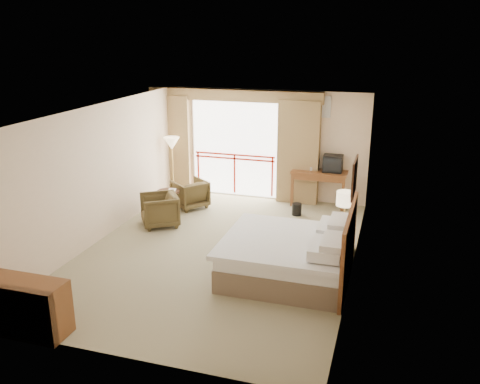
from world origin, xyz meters
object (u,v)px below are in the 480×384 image
(armchair_near, at_px, (160,225))
(wastebasket, at_px, (297,209))
(armchair_far, at_px, (190,207))
(side_table, at_px, (169,198))
(desk, at_px, (320,178))
(nightstand, at_px, (342,237))
(tv, at_px, (333,164))
(floor_lamp, at_px, (172,146))
(table_lamp, at_px, (345,199))
(dresser, at_px, (26,307))
(bed, at_px, (290,256))

(armchair_near, bearing_deg, wastebasket, 84.68)
(armchair_far, xyz_separation_m, side_table, (-0.28, -0.60, 0.38))
(desk, bearing_deg, armchair_near, -139.39)
(nightstand, bearing_deg, armchair_near, -179.36)
(desk, xyz_separation_m, side_table, (-3.19, -1.73, -0.28))
(nightstand, relative_size, side_table, 1.06)
(tv, distance_m, side_table, 3.93)
(tv, height_order, floor_lamp, floor_lamp)
(table_lamp, bearing_deg, nightstand, -90.00)
(nightstand, distance_m, table_lamp, 0.75)
(armchair_near, xyz_separation_m, dresser, (0.02, -4.28, 0.39))
(bed, xyz_separation_m, tv, (0.20, 3.88, 0.68))
(armchair_far, distance_m, floor_lamp, 1.63)
(tv, bearing_deg, table_lamp, -83.73)
(nightstand, bearing_deg, wastebasket, 128.95)
(dresser, bearing_deg, side_table, 87.92)
(armchair_near, distance_m, dresser, 4.30)
(wastebasket, xyz_separation_m, armchair_near, (-2.72, -1.51, -0.14))
(bed, height_order, armchair_near, bed)
(tv, height_order, wastebasket, tv)
(armchair_near, bearing_deg, dresser, -33.97)
(table_lamp, height_order, armchair_near, table_lamp)
(armchair_far, relative_size, dresser, 0.62)
(nightstand, xyz_separation_m, tv, (-0.55, 2.60, 0.76))
(side_table, bearing_deg, bed, -33.84)
(nightstand, xyz_separation_m, armchair_near, (-3.93, 0.23, -0.30))
(bed, bearing_deg, nightstand, 59.75)
(armchair_far, bearing_deg, side_table, 12.54)
(desk, bearing_deg, armchair_far, -156.37)
(tv, distance_m, wastebasket, 1.42)
(bed, xyz_separation_m, armchair_near, (-3.19, 1.51, -0.38))
(side_table, bearing_deg, table_lamp, -12.28)
(tv, bearing_deg, bed, -98.79)
(tv, xyz_separation_m, dresser, (-3.36, -6.65, -0.66))
(wastebasket, distance_m, floor_lamp, 3.50)
(nightstand, bearing_deg, tv, 105.95)
(armchair_far, xyz_separation_m, armchair_near, (-0.17, -1.30, 0.00))
(tv, distance_m, dresser, 7.48)
(wastebasket, distance_m, side_table, 2.95)
(nightstand, bearing_deg, desk, 111.71)
(bed, distance_m, side_table, 3.97)
(table_lamp, height_order, desk, table_lamp)
(wastebasket, distance_m, armchair_far, 2.56)
(bed, height_order, side_table, bed)
(armchair_far, relative_size, side_table, 1.31)
(nightstand, height_order, tv, tv)
(tv, distance_m, floor_lamp, 3.96)
(wastebasket, relative_size, dresser, 0.23)
(bed, height_order, dresser, bed)
(bed, distance_m, tv, 3.94)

